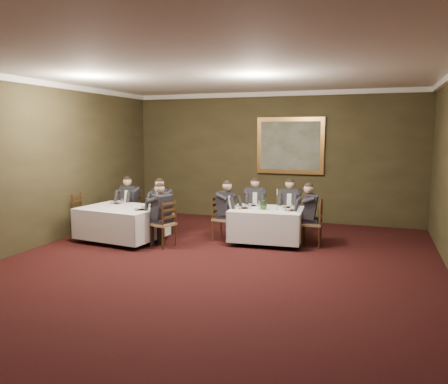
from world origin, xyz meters
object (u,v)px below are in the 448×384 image
Objects in this scene: chair_sec_endleft at (85,224)px; diner_main_backright at (290,215)px; chair_main_backright at (290,224)px; candlestick at (277,202)px; chair_main_endright at (312,233)px; diner_sec_backleft at (130,210)px; diner_sec_backright at (162,213)px; chair_main_backleft at (255,222)px; centerpiece at (264,203)px; chair_sec_backleft at (131,219)px; diner_main_backleft at (255,213)px; diner_main_endleft at (224,218)px; diner_sec_endright at (163,223)px; table_second at (122,221)px; chair_sec_backright at (163,223)px; chair_main_endleft at (223,228)px; chair_sec_endright at (164,233)px; painting at (290,146)px; table_main at (267,223)px.

diner_main_backright is at bearing 101.62° from chair_sec_endleft.
chair_main_backright is 1.09m from candlestick.
chair_main_endright is 0.74× the size of diner_sec_backleft.
chair_main_endright is 0.74× the size of diner_sec_backright.
diner_sec_backleft is at bearing 178.50° from candlestick.
centerpiece is (0.43, -0.86, 0.62)m from chair_main_backleft.
chair_sec_endleft is at bearing 9.43° from chair_main_backleft.
chair_sec_backleft is 0.74× the size of diner_sec_backleft.
chair_main_backright is 0.74× the size of diner_sec_backright.
chair_main_endright is (1.45, -0.68, -0.23)m from diner_main_backleft.
diner_main_endleft reaches higher than chair_main_backright.
diner_sec_endright is 2.23m from chair_sec_endleft.
table_second is at bearing -165.57° from centerpiece.
diner_main_endleft reaches higher than chair_sec_backright.
chair_main_backleft is 1.00× the size of chair_main_backright.
diner_sec_endright is (1.45, -1.07, 0.00)m from diner_sec_backleft.
centerpiece is at bearing -172.80° from chair_sec_backright.
chair_sec_backleft is at bearing -84.78° from diner_main_endleft.
centerpiece is (-0.40, -0.92, 0.62)m from chair_main_backright.
centerpiece reaches higher than chair_main_backleft.
diner_sec_backleft is 1.81m from diner_sec_endright.
diner_main_backleft is 1.35× the size of chair_main_endleft.
chair_main_backright is 0.74× the size of diner_main_endleft.
diner_sec_endright is (-1.04, -0.94, 0.00)m from diner_main_endleft.
diner_main_endleft is (-0.50, -0.82, 0.00)m from diner_main_backleft.
chair_main_backleft is 4.03m from chair_sec_endleft.
chair_sec_endright is (0.53, -0.98, 0.00)m from chair_sec_backright.
chair_main_backleft is at bearing 157.91° from diner_main_endleft.
chair_sec_endright is 0.23m from diner_sec_endright.
chair_main_backleft is at bearing 3.08° from diner_main_backright.
chair_main_endleft is 2.49m from chair_sec_backleft.
chair_main_endright is at bearing 141.84° from chair_main_backleft.
painting reaches higher than chair_main_backright.
diner_main_backleft is 3.07m from diner_sec_backleft.
painting is (0.47, 1.79, 1.55)m from diner_main_backleft.
painting reaches higher than diner_main_backright.
chair_sec_backleft is at bearing 86.95° from chair_main_endright.
candlestick is (0.23, -0.04, 0.49)m from table_main.
diner_sec_backright is at bearing 90.00° from chair_sec_backright.
chair_main_backleft is at bearing -161.35° from chair_sec_backleft.
chair_main_endleft is 2.50m from diner_sec_backleft.
chair_main_endleft is 1.42m from diner_sec_endright.
chair_sec_backleft and chair_sec_backright have the same top height.
chair_sec_backleft reaches higher than table_second.
painting is at bearing 95.16° from candlestick.
diner_main_backright is 1.35× the size of chair_main_endright.
diner_main_backleft is (-0.47, 0.75, 0.06)m from table_main.
chair_sec_backleft is (-3.82, -0.75, 0.00)m from chair_main_backright.
diner_main_backright is 1.35× the size of chair_main_endleft.
chair_main_backleft is at bearing -161.15° from diner_sec_backleft.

